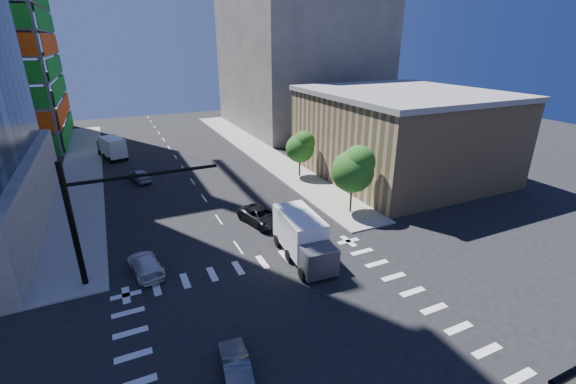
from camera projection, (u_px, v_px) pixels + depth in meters
ground at (303, 341)px, 22.21m from camera, size 160.00×160.00×0.00m
road_markings at (303, 341)px, 22.21m from camera, size 20.00×20.00×0.01m
sidewalk_ne at (258, 150)px, 60.84m from camera, size 5.00×60.00×0.15m
sidewalk_nw at (82, 171)px, 50.98m from camera, size 5.00×60.00×0.15m
commercial_building at (400, 133)px, 48.67m from camera, size 20.50×22.50×10.60m
bg_building_ne at (299, 53)px, 74.11m from camera, size 24.00×30.00×28.00m
signal_mast_nw at (95, 211)px, 25.96m from camera, size 10.20×0.40×9.00m
tree_south at (355, 168)px, 37.20m from camera, size 4.16×4.16×6.82m
tree_north at (301, 146)px, 47.69m from camera, size 3.54×3.52×5.78m
car_nb_far at (261, 216)px, 36.29m from camera, size 3.72×5.79×1.48m
car_sb_near at (145, 264)px, 28.62m from camera, size 2.59×4.92×1.36m
car_sb_mid at (140, 176)px, 47.31m from camera, size 2.84×4.72×1.50m
car_sb_cross at (235, 365)px, 19.78m from camera, size 1.85×4.02×1.28m
box_truck_near at (305, 242)px, 29.99m from camera, size 3.26×6.79×3.47m
box_truck_far at (111, 149)px, 56.69m from camera, size 4.06×6.47×3.15m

